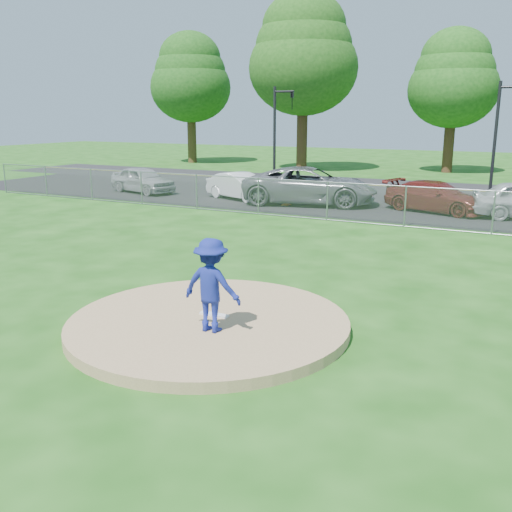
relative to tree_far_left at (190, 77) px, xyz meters
The scene contains 16 objects.
ground 32.60m from the tree_far_left, 46.27° to the right, with size 120.00×120.00×0.00m, color #154910.
pitchers_mound 40.27m from the tree_far_left, 56.31° to the right, with size 5.40×5.40×0.20m, color #A5825A.
pitching_rubber 40.08m from the tree_far_left, 56.15° to the right, with size 0.60×0.15×0.04m, color white.
chain_link_fence 31.06m from the tree_far_left, 43.67° to the right, with size 40.00×0.06×1.50m, color gray.
parking_lot 28.39m from the tree_far_left, 36.87° to the right, with size 50.00×8.00×0.01m, color black.
street 24.79m from the tree_far_left, 22.25° to the right, with size 60.00×7.00×0.01m, color black.
tree_far_left is the anchor object (origin of this frame).
tree_left 11.24m from the tree_far_left, 10.30° to the right, with size 7.84×7.84×12.53m.
tree_center 21.03m from the tree_far_left, ahead, with size 6.16×6.16×9.84m.
traffic_signal_left 17.60m from the tree_far_left, 39.73° to the right, with size 1.28×0.20×5.60m.
pitcher 40.72m from the tree_far_left, 56.25° to the right, with size 1.10×0.63×1.71m, color navy.
traffic_cone 25.82m from the tree_far_left, 46.94° to the right, with size 0.34×0.34×0.65m, color orange.
parked_car_silver 20.66m from the tree_far_left, 64.37° to the right, with size 1.61×4.01×1.37m, color #A8A8AC.
parked_car_white 23.53m from the tree_far_left, 50.80° to the right, with size 1.36×3.89×1.28m, color white.
parked_car_gray 25.70m from the tree_far_left, 44.33° to the right, with size 2.81×6.09×1.69m, color slate.
parked_car_darkred 29.65m from the tree_far_left, 36.04° to the right, with size 1.80×4.42×1.28m, color maroon.
Camera 1 is at (5.52, -8.80, 4.01)m, focal length 40.00 mm.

